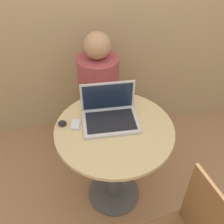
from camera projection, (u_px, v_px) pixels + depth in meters
ground_plane at (114, 193)px, 2.23m from camera, size 12.00×12.00×0.00m
round_table at (114, 150)px, 1.86m from camera, size 0.79×0.79×0.78m
laptop at (110, 114)px, 1.75m from camera, size 0.37×0.27×0.24m
cell_phone at (76, 125)px, 1.73m from camera, size 0.07×0.10×0.02m
computer_mouse at (62, 123)px, 1.73m from camera, size 0.06×0.04×0.04m
person_seated at (99, 101)px, 2.38m from camera, size 0.34×0.52×1.18m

